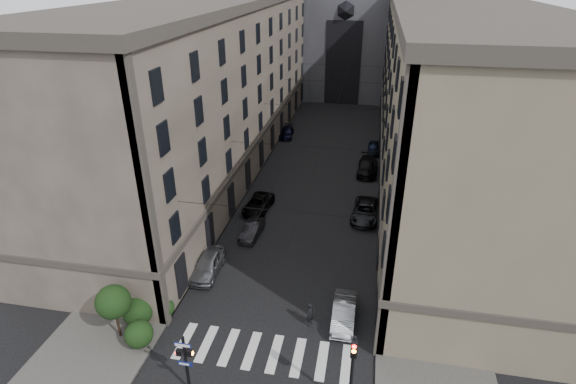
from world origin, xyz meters
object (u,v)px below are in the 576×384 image
Objects in this scene: traffic_light_right at (352,366)px; car_left_near at (208,265)px; car_left_midnear at (252,230)px; car_right_far at (374,148)px; pedestrian_signal_left at (185,360)px; car_right_midnear at (366,211)px; car_right_near at (344,313)px; car_left_midfar at (258,204)px; car_right_midfar at (367,166)px; pedestrian at (310,314)px; car_left_far at (287,132)px.

car_left_near is (-11.80, 10.26, -2.49)m from traffic_light_right.
car_right_far is (10.40, 22.78, 0.04)m from car_left_midnear.
pedestrian_signal_left is at bearing -177.36° from traffic_light_right.
car_right_midnear is at bearing -90.00° from car_right_far.
traffic_light_right reaches higher than car_left_midnear.
traffic_light_right reaches higher than car_right_near.
car_left_near is at bearing -104.65° from car_left_midnear.
car_right_near is 1.09× the size of car_right_far.
car_left_near is 6.36m from car_left_midnear.
car_left_near is at bearing 162.35° from car_right_near.
car_right_midnear is at bearing 85.88° from car_right_near.
car_left_midfar is 15.34m from car_right_midfar.
car_left_near is 2.64× the size of pedestrian.
pedestrian_signal_left reaches higher than car_left_near.
pedestrian is (-2.20, -0.76, 0.18)m from car_right_near.
pedestrian_signal_left is at bearing -81.04° from car_left_midfar.
pedestrian_signal_left is 34.07m from car_right_midfar.
car_left_midfar is 1.07× the size of car_left_far.
car_left_midfar reaches higher than car_left_far.
pedestrian_signal_left is 0.77× the size of traffic_light_right.
car_right_midnear is at bearing 7.33° from car_left_midfar.
traffic_light_right is 15.83m from car_left_near.
pedestrian_signal_left is at bearing -139.08° from car_right_near.
pedestrian is at bearing -81.20° from car_left_far.
car_left_far is 0.81× the size of car_right_midfar.
pedestrian_signal_left is 0.73× the size of car_right_midnear.
car_right_far reaches higher than car_left_far.
car_left_midfar is at bearing -174.01° from car_right_midnear.
car_left_midnear is at bearing -76.85° from car_left_midfar.
car_right_far is (12.40, -3.99, 0.03)m from car_left_far.
car_right_far is (12.40, 28.82, -0.12)m from car_left_near.
pedestrian reaches higher than car_right_midfar.
car_right_midfar is at bearing 62.42° from car_left_midnear.
car_right_near is (8.96, -9.46, 0.08)m from car_left_midnear.
car_right_near reaches higher than car_left_midnear.
car_right_midnear is at bearing 41.25° from car_left_near.
car_left_near is (-2.69, 10.68, -1.52)m from pedestrian_signal_left.
car_right_far is (0.46, 17.59, -0.08)m from car_right_midnear.
car_right_midfar is (11.77, 22.13, -0.00)m from car_left_near.
car_right_midnear is 15.73m from pedestrian.
pedestrian reaches higher than car_right_far.
car_right_midfar is at bearing 90.06° from traffic_light_right.
car_left_near is at bearing -111.76° from car_right_far.
pedestrian is (-3.00, -26.31, 0.09)m from car_right_midfar.
pedestrian_signal_left is 43.61m from car_left_far.
car_right_far is (0.60, 39.08, -2.60)m from traffic_light_right.
car_right_midfar is at bearing 74.53° from pedestrian_signal_left.
car_right_near is at bearing -89.75° from car_right_midnear.
car_left_midfar is 21.99m from car_left_far.
car_left_near is at bearing 104.12° from pedestrian_signal_left.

